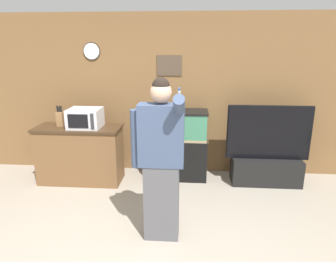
# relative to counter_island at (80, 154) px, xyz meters

# --- Properties ---
(wall_back_paneled) EXTENTS (10.00, 0.08, 2.60)m
(wall_back_paneled) POSITION_rel_counter_island_xyz_m (1.26, 0.59, 0.85)
(wall_back_paneled) COLOR brown
(wall_back_paneled) RESTS_ON ground_plane
(counter_island) EXTENTS (1.31, 0.54, 0.89)m
(counter_island) POSITION_rel_counter_island_xyz_m (0.00, 0.00, 0.00)
(counter_island) COLOR brown
(counter_island) RESTS_ON ground_plane
(microwave) EXTENTS (0.48, 0.40, 0.29)m
(microwave) POSITION_rel_counter_island_xyz_m (0.13, -0.02, 0.59)
(microwave) COLOR silver
(microwave) RESTS_ON counter_island
(knife_block) EXTENTS (0.10, 0.09, 0.32)m
(knife_block) POSITION_rel_counter_island_xyz_m (-0.28, 0.03, 0.56)
(knife_block) COLOR olive
(knife_block) RESTS_ON counter_island
(aquarium_on_stand) EXTENTS (0.91, 0.46, 1.11)m
(aquarium_on_stand) POSITION_rel_counter_island_xyz_m (1.53, 0.27, 0.11)
(aquarium_on_stand) COLOR black
(aquarium_on_stand) RESTS_ON ground_plane
(tv_on_stand) EXTENTS (1.26, 0.40, 1.24)m
(tv_on_stand) POSITION_rel_counter_island_xyz_m (2.90, 0.14, -0.09)
(tv_on_stand) COLOR black
(tv_on_stand) RESTS_ON ground_plane
(person_standing) EXTENTS (0.56, 0.43, 1.79)m
(person_standing) POSITION_rel_counter_island_xyz_m (1.41, -1.36, 0.48)
(person_standing) COLOR #515156
(person_standing) RESTS_ON ground_plane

